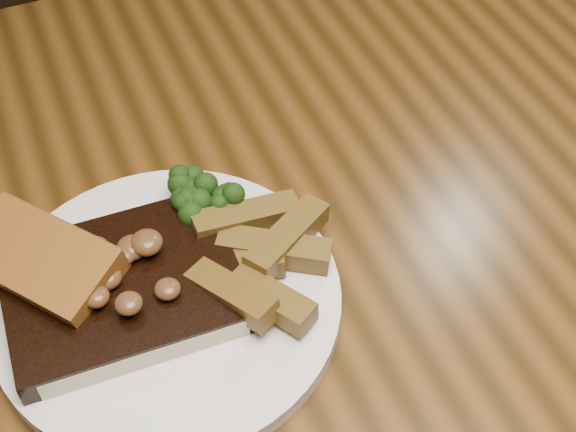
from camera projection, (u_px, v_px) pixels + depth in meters
name	position (u px, v px, depth m)	size (l,w,h in m)	color
dining_table	(300.00, 317.00, 0.73)	(1.60, 0.90, 0.75)	#4C2E0F
chair_far	(54.00, 64.00, 1.18)	(0.49, 0.49, 0.96)	black
plate	(168.00, 302.00, 0.63)	(0.27, 0.27, 0.01)	silver
steak	(124.00, 289.00, 0.61)	(0.18, 0.13, 0.03)	black
steak_bone	(146.00, 355.00, 0.58)	(0.15, 0.01, 0.02)	beige
mushroom_pile	(119.00, 273.00, 0.59)	(0.07, 0.07, 0.03)	#58321B
garlic_bread	(47.00, 277.00, 0.62)	(0.12, 0.06, 0.03)	brown
potato_wedges	(254.00, 275.00, 0.62)	(0.12, 0.12, 0.02)	brown
broccoli_cluster	(191.00, 200.00, 0.66)	(0.06, 0.06, 0.04)	#18320B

